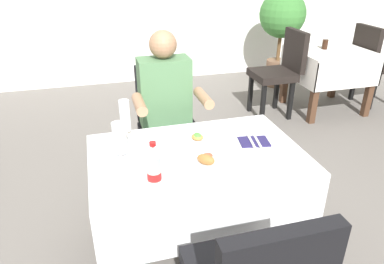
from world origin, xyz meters
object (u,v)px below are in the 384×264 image
chair_far_diner_seat (168,123)px  plate_far_diner (198,139)px  background_dining_table (328,66)px  beer_glass_left (125,118)px  beer_glass_middle (120,140)px  cola_bottle_primary (154,170)px  napkin_cutlery_set (254,141)px  background_chair_right (374,61)px  background_table_tumbler (325,44)px  seated_diner_far (167,110)px  plate_near_camera (211,161)px  background_chair_left (280,69)px  main_dining_table (197,179)px  potted_plant_corner (282,22)px

chair_far_diner_seat → plate_far_diner: size_ratio=4.23×
plate_far_diner → background_dining_table: size_ratio=0.27×
beer_glass_left → beer_glass_middle: beer_glass_left is taller
plate_far_diner → chair_far_diner_seat: bearing=94.1°
background_dining_table → cola_bottle_primary: bearing=-138.6°
napkin_cutlery_set → background_dining_table: napkin_cutlery_set is taller
background_chair_right → background_table_tumbler: background_chair_right is taller
napkin_cutlery_set → background_dining_table: (1.79, 1.83, -0.20)m
seated_diner_far → plate_near_camera: seated_diner_far is taller
beer_glass_middle → napkin_cutlery_set: size_ratio=1.05×
napkin_cutlery_set → background_chair_left: bearing=57.6°
main_dining_table → napkin_cutlery_set: bearing=4.8°
chair_far_diner_seat → cola_bottle_primary: 1.13m
plate_near_camera → beer_glass_left: size_ratio=1.02×
beer_glass_left → background_chair_left: 2.43m
main_dining_table → plate_near_camera: bearing=-75.2°
beer_glass_left → background_dining_table: size_ratio=0.27×
seated_diner_far → background_dining_table: (2.17, 1.19, -0.18)m
plate_far_diner → napkin_cutlery_set: plate_far_diner is taller
background_chair_left → background_table_tumbler: background_chair_left is taller
beer_glass_left → potted_plant_corner: (2.36, 2.49, 0.05)m
beer_glass_left → chair_far_diner_seat: bearing=52.5°
background_dining_table → potted_plant_corner: size_ratio=0.64×
beer_glass_middle → background_chair_left: (1.92, 1.80, -0.27)m
background_chair_left → plate_far_diner: bearing=-130.4°
main_dining_table → background_chair_left: bearing=50.8°
cola_bottle_primary → background_dining_table: 3.25m
background_chair_right → potted_plant_corner: 1.27m
napkin_cutlery_set → potted_plant_corner: size_ratio=0.15×
seated_diner_far → background_chair_left: 1.95m
napkin_cutlery_set → background_chair_right: background_chair_right is taller
napkin_cutlery_set → background_table_tumbler: size_ratio=1.78×
plate_near_camera → background_table_tumbler: bearing=45.0°
plate_near_camera → background_chair_right: 3.39m
plate_far_diner → potted_plant_corner: bearing=53.9°
background_chair_left → beer_glass_left: bearing=-140.5°
beer_glass_middle → potted_plant_corner: (2.41, 2.75, 0.05)m
chair_far_diner_seat → beer_glass_left: (-0.35, -0.46, 0.28)m
seated_diner_far → main_dining_table: bearing=-87.9°
background_chair_left → background_chair_right: bearing=0.0°
main_dining_table → beer_glass_middle: size_ratio=5.68×
napkin_cutlery_set → background_chair_left: (1.16, 1.83, -0.17)m
chair_far_diner_seat → background_chair_right: bearing=21.3°
plate_far_diner → beer_glass_left: beer_glass_left is taller
background_chair_left → beer_glass_middle: bearing=-136.9°
plate_far_diner → background_chair_left: (1.47, 1.73, -0.18)m
main_dining_table → background_dining_table: size_ratio=1.40×
seated_diner_far → beer_glass_middle: bearing=-122.1°
main_dining_table → background_table_tumbler: (2.09, 1.91, 0.23)m
seated_diner_far → beer_glass_left: bearing=-133.1°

